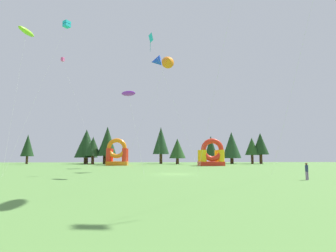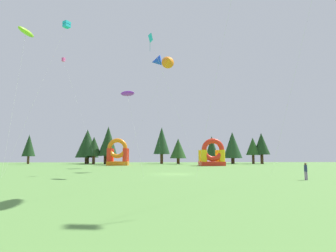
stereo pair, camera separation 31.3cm
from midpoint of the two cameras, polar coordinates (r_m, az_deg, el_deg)
ground_plane at (r=33.63m, az=1.18°, el=-9.94°), size 120.00×120.00×0.00m
kite_orange_delta at (r=45.13m, az=0.23°, el=13.48°), size 8.16×1.97×18.45m
kite_lime_parafoil at (r=38.20m, az=-27.16°, el=16.96°), size 1.43×4.55×17.40m
kite_pink_box at (r=67.36m, az=-20.72°, el=12.65°), size 9.40×4.01×24.08m
kite_teal_diamond at (r=40.76m, az=-3.55°, el=17.50°), size 7.58×3.01×19.27m
kite_purple_parafoil at (r=30.93m, az=-8.12°, el=6.68°), size 3.01×2.61×9.48m
kite_cyan_box at (r=43.57m, az=-20.12°, el=19.11°), size 4.88×6.49×21.03m
kite_blue_delta at (r=59.25m, az=-2.26°, el=13.28°), size 2.76×6.77×23.24m
person_left_edge at (r=28.31m, az=26.97°, el=-8.10°), size 0.28×0.28×1.56m
inflatable_orange_dome at (r=62.25m, az=9.27°, el=-6.17°), size 5.31×4.88×6.01m
inflatable_blue_arch at (r=64.48m, az=-10.25°, el=-6.02°), size 4.76×4.19×6.15m
tree_row_0 at (r=82.95m, az=-26.81°, el=-3.64°), size 3.35×3.35×7.90m
tree_row_1 at (r=79.68m, az=-16.29°, el=-3.52°), size 6.33×6.33×9.49m
tree_row_2 at (r=75.69m, az=-15.01°, el=-4.14°), size 4.18×4.18×7.21m
tree_row_3 at (r=76.36m, az=-12.76°, el=-3.96°), size 3.83×3.83×7.66m
tree_row_4 at (r=74.81m, az=-12.19°, el=-3.11°), size 4.96×4.96×9.99m
tree_row_5 at (r=76.20m, az=-1.20°, el=-3.08°), size 4.53×4.53×10.12m
tree_row_6 at (r=74.04m, az=2.25°, el=-4.69°), size 4.44×4.44×6.81m
tree_row_7 at (r=76.00m, az=9.18°, el=-4.21°), size 3.43×3.43×7.57m
tree_row_8 at (r=78.06m, az=13.35°, el=-3.87°), size 5.15×5.15×8.77m
tree_row_9 at (r=79.11m, az=17.32°, el=-4.08°), size 3.80×3.80×7.17m
tree_row_10 at (r=79.92m, az=18.93°, el=-3.52°), size 4.41×4.41×8.48m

